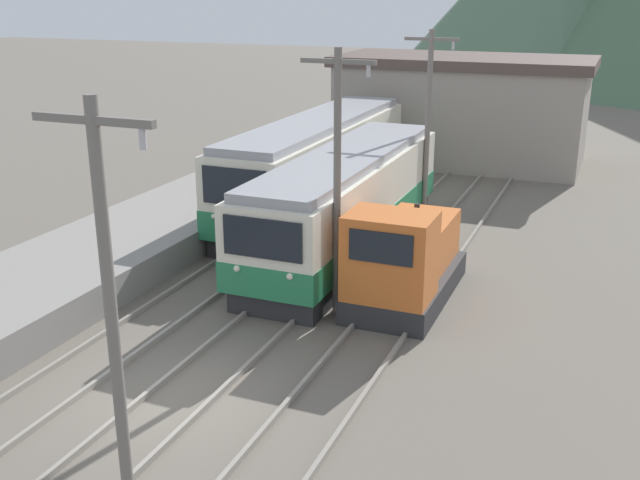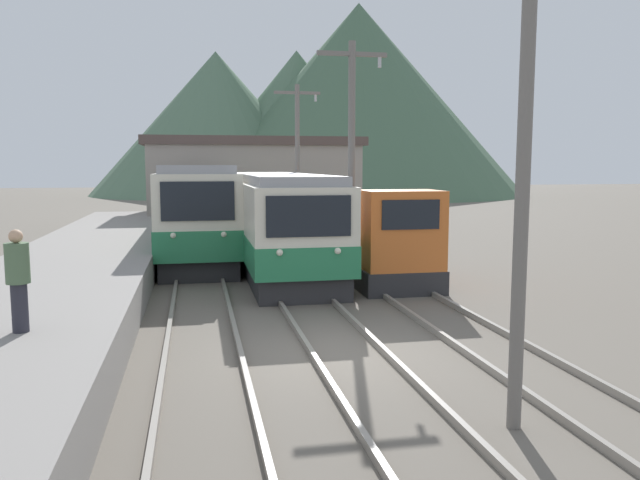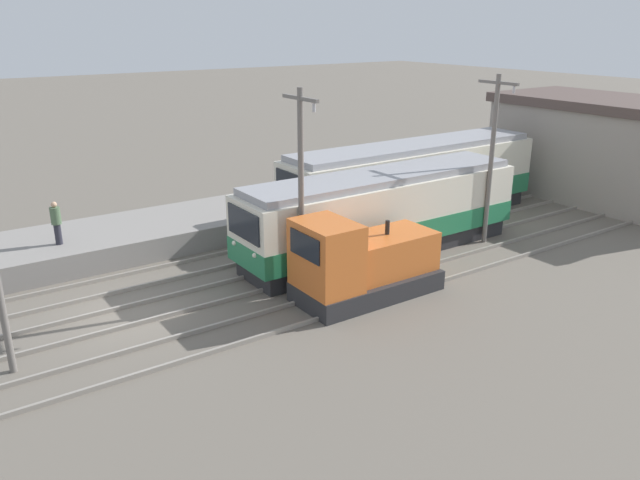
{
  "view_description": "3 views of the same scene",
  "coord_description": "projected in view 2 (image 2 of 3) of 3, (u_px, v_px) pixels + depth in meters",
  "views": [
    {
      "loc": [
        8.45,
        -12.16,
        8.5
      ],
      "look_at": [
        1.12,
        5.89,
        1.96
      ],
      "focal_mm": 42.0,
      "sensor_mm": 36.0,
      "label": 1
    },
    {
      "loc": [
        -2.68,
        -11.65,
        3.72
      ],
      "look_at": [
        0.97,
        6.56,
        1.49
      ],
      "focal_mm": 35.0,
      "sensor_mm": 36.0,
      "label": 2
    },
    {
      "loc": [
        18.9,
        -5.35,
        9.15
      ],
      "look_at": [
        1.45,
        6.6,
        1.71
      ],
      "focal_mm": 35.0,
      "sensor_mm": 36.0,
      "label": 3
    }
  ],
  "objects": [
    {
      "name": "mountain_backdrop",
      "position": [
        311.0,
        111.0,
        80.39
      ],
      "size": [
        54.8,
        41.91,
        24.06
      ],
      "color": "#517056",
      "rests_on": "ground"
    },
    {
      "name": "station_building",
      "position": [
        253.0,
        183.0,
        37.44
      ],
      "size": [
        12.6,
        6.3,
        5.35
      ],
      "color": "gray",
      "rests_on": "ground"
    },
    {
      "name": "track_left",
      "position": [
        203.0,
        359.0,
        11.79
      ],
      "size": [
        1.54,
        60.0,
        0.14
      ],
      "color": "gray",
      "rests_on": "ground"
    },
    {
      "name": "catenary_mast_far",
      "position": [
        298.0,
        161.0,
        26.92
      ],
      "size": [
        2.0,
        0.2,
        7.15
      ],
      "color": "slate",
      "rests_on": "ground"
    },
    {
      "name": "commuter_train_left",
      "position": [
        197.0,
        213.0,
        25.98
      ],
      "size": [
        2.84,
        13.9,
        3.73
      ],
      "color": "#28282B",
      "rests_on": "ground"
    },
    {
      "name": "track_right",
      "position": [
        487.0,
        342.0,
        12.92
      ],
      "size": [
        1.54,
        60.0,
        0.14
      ],
      "color": "gray",
      "rests_on": "ground"
    },
    {
      "name": "track_center",
      "position": [
        347.0,
        351.0,
        12.34
      ],
      "size": [
        1.54,
        60.0,
        0.14
      ],
      "color": "gray",
      "rests_on": "ground"
    },
    {
      "name": "commuter_train_center",
      "position": [
        277.0,
        225.0,
        22.39
      ],
      "size": [
        2.84,
        12.76,
        3.42
      ],
      "color": "#28282B",
      "rests_on": "ground"
    },
    {
      "name": "person_on_platform",
      "position": [
        18.0,
        277.0,
        10.17
      ],
      "size": [
        0.38,
        0.38,
        1.7
      ],
      "color": "#282833",
      "rests_on": "platform_left"
    },
    {
      "name": "catenary_mast_mid",
      "position": [
        352.0,
        159.0,
        17.68
      ],
      "size": [
        2.0,
        0.2,
        7.15
      ],
      "color": "slate",
      "rests_on": "ground"
    },
    {
      "name": "ground_plane",
      "position": [
        337.0,
        355.0,
        12.31
      ],
      "size": [
        200.0,
        200.0,
        0.0
      ],
      "primitive_type": "plane",
      "color": "#665E54"
    },
    {
      "name": "catenary_mast_near",
      "position": [
        524.0,
        152.0,
        8.43
      ],
      "size": [
        2.0,
        0.2,
        7.15
      ],
      "color": "slate",
      "rests_on": "ground"
    },
    {
      "name": "shunting_locomotive",
      "position": [
        385.0,
        245.0,
        19.73
      ],
      "size": [
        2.4,
        5.23,
        3.0
      ],
      "color": "#28282B",
      "rests_on": "ground"
    }
  ]
}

